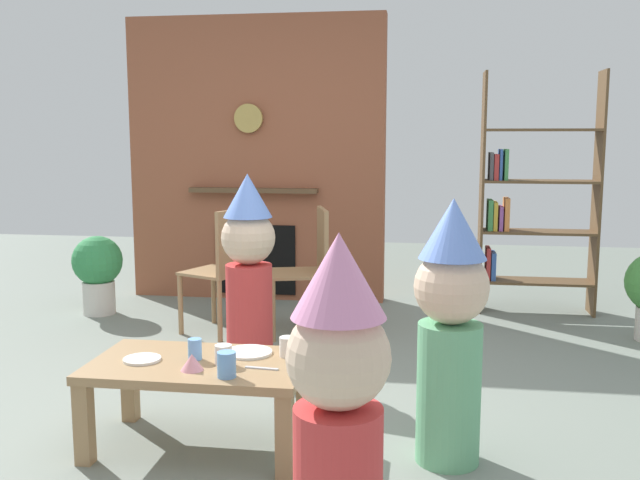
{
  "coord_description": "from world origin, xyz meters",
  "views": [
    {
      "loc": [
        0.71,
        -3.34,
        1.4
      ],
      "look_at": [
        0.15,
        0.4,
        0.84
      ],
      "focal_mm": 39.66,
      "sensor_mm": 36.0,
      "label": 1
    }
  ],
  "objects_px": {
    "bookshelf": "(527,203)",
    "child_by_the_chairs": "(249,266)",
    "paper_cup_far_left": "(227,365)",
    "child_with_cone_hat": "(338,410)",
    "paper_cup_center": "(195,349)",
    "potted_plant_short": "(98,269)",
    "paper_cup_near_right": "(223,355)",
    "paper_cup_near_left": "(287,347)",
    "child_in_pink": "(450,325)",
    "paper_plate_rear": "(249,352)",
    "dining_chair_left": "(226,264)",
    "birthday_cake_slice": "(192,362)",
    "coffee_table": "(199,376)",
    "paper_plate_front": "(142,359)",
    "dining_chair_middle": "(309,263)"
  },
  "relations": [
    {
      "from": "bookshelf",
      "to": "potted_plant_short",
      "type": "xyz_separation_m",
      "value": [
        -3.35,
        -0.57,
        -0.52
      ]
    },
    {
      "from": "paper_cup_near_right",
      "to": "paper_plate_rear",
      "type": "bearing_deg",
      "value": 66.88
    },
    {
      "from": "coffee_table",
      "to": "birthday_cake_slice",
      "type": "xyz_separation_m",
      "value": [
        0.01,
        -0.12,
        0.1
      ]
    },
    {
      "from": "bookshelf",
      "to": "dining_chair_left",
      "type": "relative_size",
      "value": 2.11
    },
    {
      "from": "child_with_cone_hat",
      "to": "child_by_the_chairs",
      "type": "xyz_separation_m",
      "value": [
        -0.81,
        2.12,
        0.03
      ]
    },
    {
      "from": "paper_cup_far_left",
      "to": "child_with_cone_hat",
      "type": "relative_size",
      "value": 0.1
    },
    {
      "from": "bookshelf",
      "to": "paper_cup_center",
      "type": "bearing_deg",
      "value": -123.16
    },
    {
      "from": "child_by_the_chairs",
      "to": "potted_plant_short",
      "type": "height_order",
      "value": "child_by_the_chairs"
    },
    {
      "from": "coffee_table",
      "to": "paper_plate_rear",
      "type": "distance_m",
      "value": 0.25
    },
    {
      "from": "paper_plate_rear",
      "to": "potted_plant_short",
      "type": "bearing_deg",
      "value": 130.05
    },
    {
      "from": "paper_plate_rear",
      "to": "birthday_cake_slice",
      "type": "distance_m",
      "value": 0.32
    },
    {
      "from": "coffee_table",
      "to": "child_in_pink",
      "type": "bearing_deg",
      "value": 0.86
    },
    {
      "from": "paper_cup_center",
      "to": "potted_plant_short",
      "type": "distance_m",
      "value": 2.69
    },
    {
      "from": "dining_chair_middle",
      "to": "paper_plate_front",
      "type": "bearing_deg",
      "value": 61.2
    },
    {
      "from": "child_with_cone_hat",
      "to": "child_in_pink",
      "type": "bearing_deg",
      "value": -58.08
    },
    {
      "from": "child_in_pink",
      "to": "dining_chair_left",
      "type": "height_order",
      "value": "child_in_pink"
    },
    {
      "from": "bookshelf",
      "to": "child_in_pink",
      "type": "bearing_deg",
      "value": -103.81
    },
    {
      "from": "paper_cup_near_right",
      "to": "paper_cup_near_left",
      "type": "bearing_deg",
      "value": 30.3
    },
    {
      "from": "bookshelf",
      "to": "paper_cup_far_left",
      "type": "height_order",
      "value": "bookshelf"
    },
    {
      "from": "coffee_table",
      "to": "paper_plate_front",
      "type": "bearing_deg",
      "value": -173.77
    },
    {
      "from": "paper_cup_near_right",
      "to": "paper_plate_front",
      "type": "distance_m",
      "value": 0.38
    },
    {
      "from": "coffee_table",
      "to": "dining_chair_left",
      "type": "distance_m",
      "value": 1.87
    },
    {
      "from": "paper_cup_near_left",
      "to": "birthday_cake_slice",
      "type": "bearing_deg",
      "value": -146.09
    },
    {
      "from": "bookshelf",
      "to": "child_by_the_chairs",
      "type": "height_order",
      "value": "bookshelf"
    },
    {
      "from": "child_with_cone_hat",
      "to": "child_in_pink",
      "type": "height_order",
      "value": "child_in_pink"
    },
    {
      "from": "paper_cup_near_right",
      "to": "child_in_pink",
      "type": "relative_size",
      "value": 0.08
    },
    {
      "from": "coffee_table",
      "to": "child_with_cone_hat",
      "type": "bearing_deg",
      "value": -52.15
    },
    {
      "from": "paper_plate_rear",
      "to": "potted_plant_short",
      "type": "xyz_separation_m",
      "value": [
        -1.75,
        2.08,
        -0.04
      ]
    },
    {
      "from": "paper_plate_rear",
      "to": "dining_chair_middle",
      "type": "xyz_separation_m",
      "value": [
        -0.0,
        1.77,
        0.1
      ]
    },
    {
      "from": "paper_cup_near_right",
      "to": "paper_plate_front",
      "type": "relative_size",
      "value": 0.52
    },
    {
      "from": "paper_cup_center",
      "to": "coffee_table",
      "type": "bearing_deg",
      "value": -42.58
    },
    {
      "from": "bookshelf",
      "to": "paper_plate_front",
      "type": "xyz_separation_m",
      "value": [
        -2.05,
        -2.83,
        -0.48
      ]
    },
    {
      "from": "paper_plate_rear",
      "to": "potted_plant_short",
      "type": "relative_size",
      "value": 0.35
    },
    {
      "from": "birthday_cake_slice",
      "to": "dining_chair_left",
      "type": "height_order",
      "value": "dining_chair_left"
    },
    {
      "from": "paper_cup_center",
      "to": "child_with_cone_hat",
      "type": "height_order",
      "value": "child_with_cone_hat"
    },
    {
      "from": "bookshelf",
      "to": "paper_cup_center",
      "type": "xyz_separation_m",
      "value": [
        -1.82,
        -2.78,
        -0.43
      ]
    },
    {
      "from": "paper_cup_center",
      "to": "child_by_the_chairs",
      "type": "distance_m",
      "value": 1.15
    },
    {
      "from": "coffee_table",
      "to": "birthday_cake_slice",
      "type": "distance_m",
      "value": 0.16
    },
    {
      "from": "bookshelf",
      "to": "paper_plate_rear",
      "type": "xyz_separation_m",
      "value": [
        -1.6,
        -2.66,
        -0.48
      ]
    },
    {
      "from": "bookshelf",
      "to": "potted_plant_short",
      "type": "height_order",
      "value": "bookshelf"
    },
    {
      "from": "paper_plate_front",
      "to": "potted_plant_short",
      "type": "relative_size",
      "value": 0.27
    },
    {
      "from": "coffee_table",
      "to": "dining_chair_middle",
      "type": "height_order",
      "value": "dining_chair_middle"
    },
    {
      "from": "child_with_cone_hat",
      "to": "child_in_pink",
      "type": "relative_size",
      "value": 0.98
    },
    {
      "from": "bookshelf",
      "to": "coffee_table",
      "type": "xyz_separation_m",
      "value": [
        -1.79,
        -2.8,
        -0.55
      ]
    },
    {
      "from": "paper_cup_near_left",
      "to": "dining_chair_left",
      "type": "xyz_separation_m",
      "value": [
        -0.77,
        1.69,
        0.06
      ]
    },
    {
      "from": "bookshelf",
      "to": "paper_plate_front",
      "type": "bearing_deg",
      "value": -125.88
    },
    {
      "from": "bookshelf",
      "to": "coffee_table",
      "type": "bearing_deg",
      "value": -122.59
    },
    {
      "from": "birthday_cake_slice",
      "to": "potted_plant_short",
      "type": "bearing_deg",
      "value": 123.73
    },
    {
      "from": "dining_chair_left",
      "to": "paper_plate_rear",
      "type": "bearing_deg",
      "value": 132.77
    },
    {
      "from": "paper_cup_center",
      "to": "dining_chair_left",
      "type": "distance_m",
      "value": 1.83
    }
  ]
}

